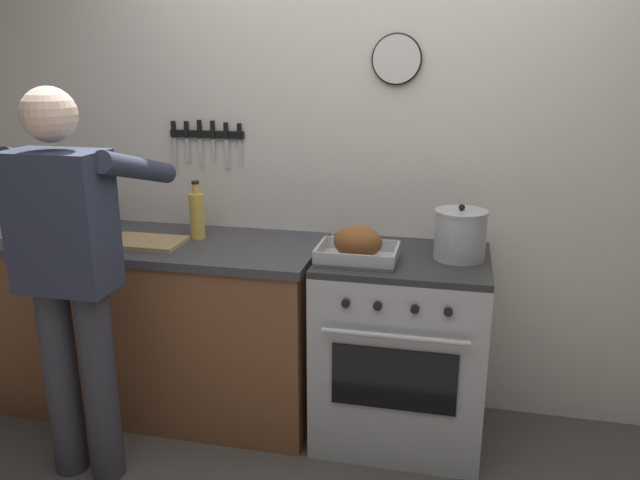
% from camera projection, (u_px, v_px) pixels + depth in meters
% --- Properties ---
extents(wall_back, '(6.00, 0.13, 2.60)m').
position_uv_depth(wall_back, '(370.00, 154.00, 3.07)').
color(wall_back, white).
rests_on(wall_back, ground).
extents(counter_block, '(2.03, 0.65, 0.90)m').
position_uv_depth(counter_block, '(125.00, 319.00, 3.23)').
color(counter_block, brown).
rests_on(counter_block, ground).
extents(stove, '(0.76, 0.67, 0.90)m').
position_uv_depth(stove, '(401.00, 347.00, 2.93)').
color(stove, '#BCBCC1').
rests_on(stove, ground).
extents(person_cook, '(0.51, 0.63, 1.66)m').
position_uv_depth(person_cook, '(70.00, 265.00, 2.51)').
color(person_cook, '#383842').
rests_on(person_cook, ground).
extents(roasting_pan, '(0.35, 0.26, 0.16)m').
position_uv_depth(roasting_pan, '(358.00, 246.00, 2.72)').
color(roasting_pan, '#B7B7BC').
rests_on(roasting_pan, stove).
extents(stock_pot, '(0.23, 0.23, 0.25)m').
position_uv_depth(stock_pot, '(460.00, 235.00, 2.74)').
color(stock_pot, '#B7B7BC').
rests_on(stock_pot, stove).
extents(cutting_board, '(0.36, 0.24, 0.02)m').
position_uv_depth(cutting_board, '(146.00, 242.00, 2.98)').
color(cutting_board, tan).
rests_on(cutting_board, counter_block).
extents(bottle_vinegar, '(0.06, 0.06, 0.27)m').
position_uv_depth(bottle_vinegar, '(105.00, 209.00, 3.19)').
color(bottle_vinegar, '#997F4C').
rests_on(bottle_vinegar, counter_block).
extents(bottle_cooking_oil, '(0.07, 0.07, 0.29)m').
position_uv_depth(bottle_cooking_oil, '(197.00, 215.00, 3.05)').
color(bottle_cooking_oil, gold).
rests_on(bottle_cooking_oil, counter_block).
extents(bottle_hot_sauce, '(0.05, 0.05, 0.20)m').
position_uv_depth(bottle_hot_sauce, '(197.00, 217.00, 3.16)').
color(bottle_hot_sauce, red).
rests_on(bottle_hot_sauce, counter_block).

